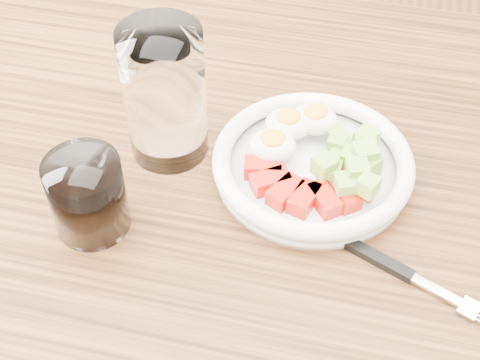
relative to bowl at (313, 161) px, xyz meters
The scene contains 5 objects.
dining_table 0.15m from the bowl, 133.08° to the right, with size 1.50×0.90×0.77m.
bowl is the anchor object (origin of this frame).
fork 0.16m from the bowl, 47.82° to the right, with size 0.19×0.09×0.01m.
water_glass 0.18m from the bowl, behind, with size 0.09×0.09×0.16m, color white.
coffee_glass 0.25m from the bowl, 149.41° to the right, with size 0.08×0.08×0.09m.
Camera 1 is at (0.11, -0.47, 1.33)m, focal length 50.00 mm.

